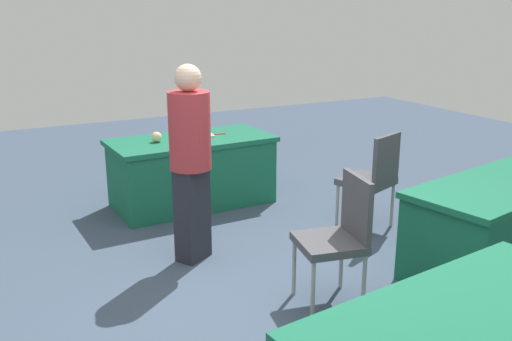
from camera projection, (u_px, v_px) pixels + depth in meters
The scene contains 9 objects.
ground_plane at pixel (255, 300), 4.20m from camera, with size 14.40×14.40×0.00m, color #3D4C60.
table_foreground at pixel (192, 171), 6.14m from camera, with size 1.74×0.89×0.73m.
table_mid_right at pixel (497, 226), 4.63m from camera, with size 1.80×1.07×0.73m.
chair_tucked_left at pixel (373, 175), 5.39m from camera, with size 0.57×0.57×0.95m.
chair_tucked_right at pixel (339, 232), 4.03m from camera, with size 0.52×0.52×0.95m.
person_presenter at pixel (190, 155), 4.64m from camera, with size 0.46×0.46×1.65m.
laptop_silver at pixel (197, 132), 6.17m from camera, with size 0.35×0.33×0.21m.
yarn_ball at pixel (157, 137), 5.86m from camera, with size 0.11×0.11×0.11m, color beige.
scissors_red at pixel (217, 134), 6.23m from camera, with size 0.18×0.04×0.01m, color red.
Camera 1 is at (1.74, 3.35, 2.09)m, focal length 40.12 mm.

